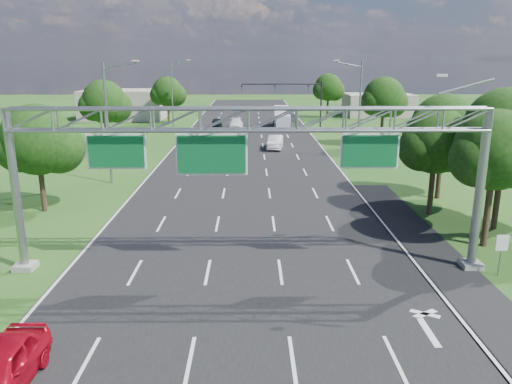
{
  "coord_description": "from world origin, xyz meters",
  "views": [
    {
      "loc": [
        0.36,
        -11.34,
        10.21
      ],
      "look_at": [
        0.62,
        13.77,
        3.51
      ],
      "focal_mm": 35.0,
      "sensor_mm": 36.0,
      "label": 1
    }
  ],
  "objects_px": {
    "traffic_signal": "(298,94)",
    "box_truck": "(282,117)",
    "regulatory_sign": "(502,247)",
    "sign_gantry": "(250,132)"
  },
  "relations": [
    {
      "from": "traffic_signal",
      "to": "sign_gantry",
      "type": "bearing_deg",
      "value": -97.68
    },
    {
      "from": "box_truck",
      "to": "traffic_signal",
      "type": "bearing_deg",
      "value": -30.56
    },
    {
      "from": "sign_gantry",
      "to": "regulatory_sign",
      "type": "bearing_deg",
      "value": -4.83
    },
    {
      "from": "regulatory_sign",
      "to": "traffic_signal",
      "type": "relative_size",
      "value": 0.17
    },
    {
      "from": "sign_gantry",
      "to": "traffic_signal",
      "type": "distance_m",
      "value": 53.51
    },
    {
      "from": "traffic_signal",
      "to": "box_truck",
      "type": "relative_size",
      "value": 1.52
    },
    {
      "from": "traffic_signal",
      "to": "box_truck",
      "type": "bearing_deg",
      "value": 146.62
    },
    {
      "from": "regulatory_sign",
      "to": "box_truck",
      "type": "distance_m",
      "value": 56.0
    },
    {
      "from": "sign_gantry",
      "to": "regulatory_sign",
      "type": "distance_m",
      "value": 13.25
    },
    {
      "from": "sign_gantry",
      "to": "traffic_signal",
      "type": "relative_size",
      "value": 1.92
    }
  ]
}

